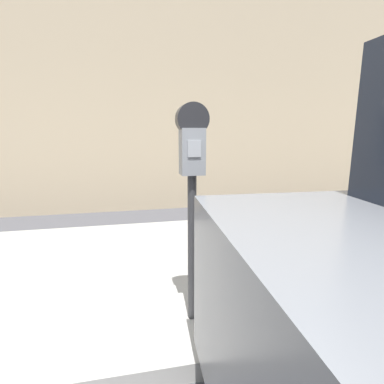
% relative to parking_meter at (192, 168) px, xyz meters
% --- Properties ---
extents(sidewalk, '(24.00, 2.80, 0.13)m').
position_rel_parking_meter_xyz_m(sidewalk, '(-0.27, 0.96, -1.16)').
color(sidewalk, '#9E9B96').
rests_on(sidewalk, ground_plane).
extents(building_facade, '(24.00, 0.30, 4.64)m').
position_rel_parking_meter_xyz_m(building_facade, '(-0.27, 3.74, 1.09)').
color(building_facade, tan).
rests_on(building_facade, ground_plane).
extents(parking_meter, '(0.21, 0.15, 1.52)m').
position_rel_parking_meter_xyz_m(parking_meter, '(0.00, 0.00, 0.00)').
color(parking_meter, '#2D2D30').
rests_on(parking_meter, sidewalk).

